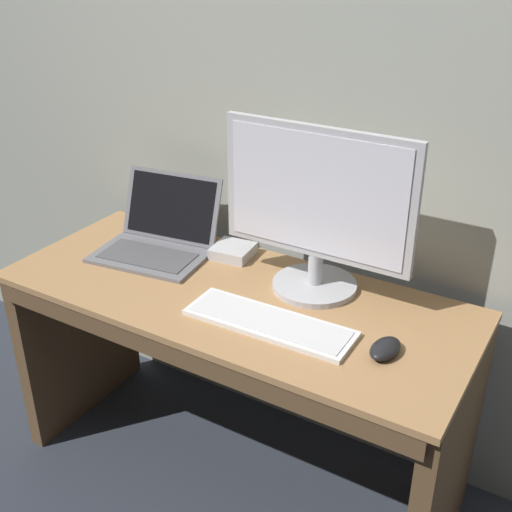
{
  "coord_description": "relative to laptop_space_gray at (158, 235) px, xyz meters",
  "views": [
    {
      "loc": [
        0.9,
        -1.38,
        1.66
      ],
      "look_at": [
        0.08,
        0.0,
        0.84
      ],
      "focal_mm": 45.44,
      "sensor_mm": 36.0,
      "label": 1
    }
  ],
  "objects": [
    {
      "name": "wired_keyboard",
      "position": [
        0.54,
        -0.21,
        -0.05
      ],
      "size": [
        0.47,
        0.16,
        0.02
      ],
      "color": "white",
      "rests_on": "desk"
    },
    {
      "name": "back_wall",
      "position": [
        0.36,
        0.25,
        0.55
      ],
      "size": [
        3.75,
        0.04,
        2.62
      ],
      "primitive_type": "cube",
      "color": "#9EA093",
      "rests_on": "ground"
    },
    {
      "name": "external_drive_box",
      "position": [
        0.23,
        0.09,
        -0.04
      ],
      "size": [
        0.14,
        0.13,
        0.04
      ],
      "primitive_type": "cube",
      "rotation": [
        0.0,
        0.0,
        0.11
      ],
      "color": "silver",
      "rests_on": "desk"
    },
    {
      "name": "laptop_space_gray",
      "position": [
        0.0,
        0.0,
        0.0
      ],
      "size": [
        0.39,
        0.36,
        0.23
      ],
      "color": "slate",
      "rests_on": "desk"
    },
    {
      "name": "computer_mouse",
      "position": [
        0.85,
        -0.17,
        -0.04
      ],
      "size": [
        0.08,
        0.12,
        0.03
      ],
      "primitive_type": "ellipsoid",
      "rotation": [
        0.0,
        0.0,
        -0.1
      ],
      "color": "black",
      "rests_on": "desk"
    },
    {
      "name": "ground_plane",
      "position": [
        0.36,
        -0.11,
        -0.75
      ],
      "size": [
        14.0,
        14.0,
        0.0
      ],
      "primitive_type": "plane",
      "color": "#2D333D"
    },
    {
      "name": "desk",
      "position": [
        0.36,
        -0.12,
        -0.3
      ],
      "size": [
        1.41,
        0.58,
        0.7
      ],
      "color": "#A87A4C",
      "rests_on": "ground"
    },
    {
      "name": "external_monitor",
      "position": [
        0.55,
        0.03,
        0.19
      ],
      "size": [
        0.57,
        0.25,
        0.49
      ],
      "color": "#B7B7BC",
      "rests_on": "desk"
    }
  ]
}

